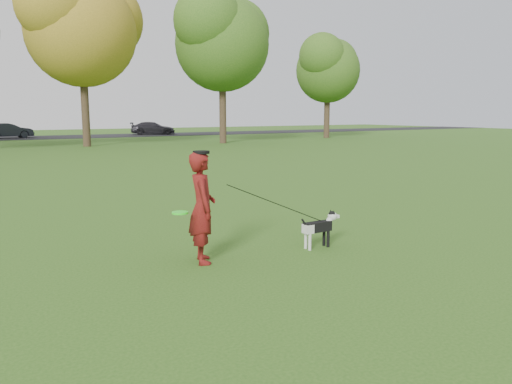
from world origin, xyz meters
TOP-DOWN VIEW (x-y plane):
  - ground at (0.00, 0.00)m, footprint 120.00×120.00m
  - man at (-0.42, 0.11)m, footprint 0.54×0.68m
  - dog at (1.54, -0.16)m, footprint 0.78×0.16m
  - car_mid at (0.75, 40.00)m, footprint 3.92×1.90m
  - car_right at (13.28, 40.00)m, footprint 4.53×3.01m
  - man_held_items at (0.79, -0.05)m, footprint 2.55×0.39m

SIDE VIEW (x-z plane):
  - ground at x=0.00m, z-range 0.00..0.00m
  - dog at x=1.54m, z-range 0.07..0.66m
  - car_right at x=13.28m, z-range 0.02..1.24m
  - car_mid at x=0.75m, z-range 0.02..1.26m
  - man_held_items at x=0.79m, z-range 0.15..1.38m
  - man at x=-0.42m, z-range 0.00..1.62m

